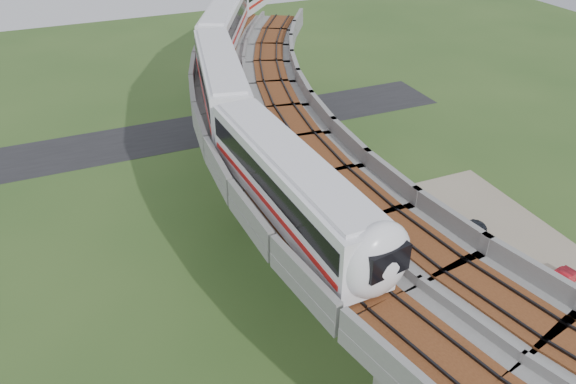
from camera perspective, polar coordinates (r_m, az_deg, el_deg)
name	(u,v)px	position (r m, az deg, el deg)	size (l,w,h in m)	color
ground	(300,310)	(38.83, 1.26, -11.93)	(160.00, 160.00, 0.00)	#325421
dirt_lot	(486,275)	(43.99, 19.43, -7.94)	(18.00, 26.00, 0.04)	gray
asphalt_road	(188,132)	(62.70, -10.12, 6.03)	(60.00, 8.00, 0.03)	#232326
viaduct	(359,185)	(34.76, 7.22, 0.74)	(19.58, 73.98, 11.40)	#99968E
metro_train	(247,48)	(48.56, -4.15, 14.36)	(22.29, 58.26, 3.64)	white
fence	(422,266)	(42.34, 13.50, -7.28)	(3.87, 38.73, 1.50)	#2D382D
tree_0	(319,119)	(60.00, 3.16, 7.40)	(2.62, 2.62, 3.14)	#382314
tree_1	(323,173)	(49.34, 3.55, 1.97)	(1.81, 1.81, 3.09)	#382314
tree_2	(364,225)	(42.99, 7.68, -3.38)	(2.73, 2.73, 3.43)	#382314
tree_3	(420,308)	(37.00, 13.27, -11.36)	(2.97, 2.97, 3.31)	#382314
car_white	(497,351)	(37.77, 20.49, -14.93)	(1.25, 3.10, 1.06)	white
car_red	(560,280)	(44.63, 25.90, -8.04)	(1.14, 3.26, 1.07)	#AC0F19
car_dark	(466,227)	(47.55, 17.62, -3.41)	(1.50, 3.68, 1.07)	black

